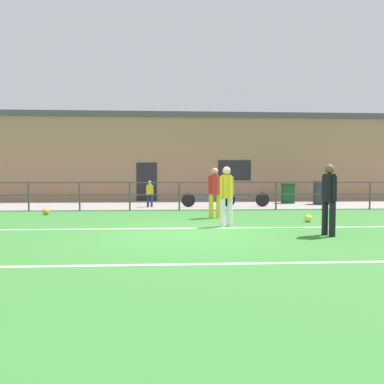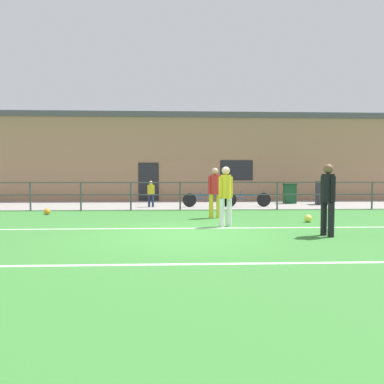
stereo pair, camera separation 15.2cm
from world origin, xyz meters
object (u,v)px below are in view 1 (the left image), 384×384
(player_striker, at_px, (227,193))
(trash_bin_1, at_px, (322,193))
(soccer_ball_match, at_px, (308,218))
(player_goalkeeper, at_px, (329,195))
(player_winger, at_px, (215,190))
(bicycle_parked_1, at_px, (205,200))
(trash_bin_0, at_px, (288,193))
(soccer_ball_spare, at_px, (46,212))
(bicycle_parked_2, at_px, (245,199))
(spectator_child, at_px, (150,192))

(player_striker, xyz_separation_m, trash_bin_1, (5.70, 7.01, -0.36))
(soccer_ball_match, bearing_deg, player_goalkeeper, -100.71)
(player_winger, height_order, bicycle_parked_1, player_winger)
(bicycle_parked_1, bearing_deg, player_winger, -90.73)
(trash_bin_0, bearing_deg, trash_bin_1, -25.32)
(trash_bin_0, xyz_separation_m, trash_bin_1, (1.45, -0.68, 0.06))
(bicycle_parked_1, height_order, trash_bin_0, trash_bin_0)
(player_striker, xyz_separation_m, soccer_ball_spare, (-6.04, 3.25, -0.83))
(player_winger, xyz_separation_m, bicycle_parked_2, (1.84, 3.95, -0.60))
(soccer_ball_spare, bearing_deg, bicycle_parked_2, 18.90)
(soccer_ball_spare, height_order, trash_bin_0, trash_bin_0)
(soccer_ball_match, height_order, trash_bin_0, trash_bin_0)
(player_winger, xyz_separation_m, bicycle_parked_1, (0.05, 3.95, -0.61))
(player_striker, height_order, bicycle_parked_2, player_striker)
(player_striker, relative_size, soccer_ball_match, 7.30)
(soccer_ball_spare, xyz_separation_m, spectator_child, (3.55, 2.73, 0.56))
(player_goalkeeper, height_order, bicycle_parked_2, player_goalkeeper)
(player_striker, xyz_separation_m, soccer_ball_match, (2.63, 0.80, -0.83))
(player_goalkeeper, distance_m, player_striker, 2.73)
(player_striker, bearing_deg, bicycle_parked_2, 44.21)
(trash_bin_1, bearing_deg, bicycle_parked_1, -169.20)
(soccer_ball_match, height_order, bicycle_parked_2, bicycle_parked_2)
(bicycle_parked_1, xyz_separation_m, trash_bin_0, (4.30, 1.78, 0.18))
(player_winger, height_order, soccer_ball_spare, player_winger)
(player_goalkeeper, height_order, player_winger, player_goalkeeper)
(player_striker, xyz_separation_m, spectator_child, (-2.49, 5.98, -0.27))
(player_striker, bearing_deg, bicycle_parked_1, 61.08)
(player_goalkeeper, distance_m, bicycle_parked_2, 7.61)
(player_goalkeeper, bearing_deg, bicycle_parked_1, 179.93)
(player_striker, bearing_deg, soccer_ball_match, -12.35)
(soccer_ball_match, bearing_deg, player_winger, 156.89)
(player_goalkeeper, relative_size, bicycle_parked_1, 0.80)
(player_striker, relative_size, bicycle_parked_2, 0.77)
(soccer_ball_match, distance_m, trash_bin_0, 7.09)
(player_striker, xyz_separation_m, bicycle_parked_1, (-0.04, 5.91, -0.61))
(bicycle_parked_1, bearing_deg, soccer_ball_match, -62.38)
(trash_bin_0, bearing_deg, player_striker, -118.96)
(player_goalkeeper, xyz_separation_m, soccer_ball_match, (0.47, 2.46, -0.84))
(soccer_ball_match, height_order, trash_bin_1, trash_bin_1)
(soccer_ball_spare, bearing_deg, player_striker, -28.25)
(player_striker, relative_size, trash_bin_0, 1.68)
(spectator_child, xyz_separation_m, bicycle_parked_1, (2.45, -0.07, -0.34))
(player_winger, bearing_deg, trash_bin_1, -142.66)
(spectator_child, distance_m, trash_bin_0, 6.97)
(soccer_ball_match, relative_size, bicycle_parked_2, 0.11)
(player_striker, bearing_deg, trash_bin_1, 21.55)
(bicycle_parked_1, relative_size, trash_bin_0, 2.14)
(player_goalkeeper, distance_m, soccer_ball_spare, 9.60)
(soccer_ball_match, bearing_deg, player_striker, -163.03)
(soccer_ball_spare, bearing_deg, soccer_ball_match, -15.74)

